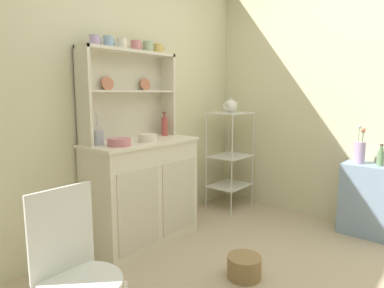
% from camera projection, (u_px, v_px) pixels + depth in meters
% --- Properties ---
extents(wall_back, '(3.84, 0.05, 2.50)m').
position_uv_depth(wall_back, '(116.00, 94.00, 2.81)').
color(wall_back, beige).
rests_on(wall_back, ground).
extents(wall_right, '(0.05, 3.84, 2.50)m').
position_uv_depth(wall_right, '(375.00, 94.00, 3.00)').
color(wall_right, beige).
rests_on(wall_right, ground).
extents(hutch_cabinet, '(0.97, 0.45, 0.87)m').
position_uv_depth(hutch_cabinet, '(143.00, 191.00, 2.80)').
color(hutch_cabinet, silver).
rests_on(hutch_cabinet, ground).
extents(hutch_shelf_unit, '(0.90, 0.18, 0.73)m').
position_uv_depth(hutch_shelf_unit, '(127.00, 89.00, 2.78)').
color(hutch_shelf_unit, beige).
rests_on(hutch_shelf_unit, hutch_cabinet).
extents(bakers_rack, '(0.44, 0.35, 1.05)m').
position_uv_depth(bakers_rack, '(230.00, 151.00, 3.65)').
color(bakers_rack, silver).
rests_on(bakers_rack, ground).
extents(side_shelf_blue, '(0.28, 0.48, 0.64)m').
position_uv_depth(side_shelf_blue, '(371.00, 200.00, 2.95)').
color(side_shelf_blue, '#849EBC').
rests_on(side_shelf_blue, ground).
extents(wire_chair, '(0.36, 0.36, 0.85)m').
position_uv_depth(wire_chair, '(73.00, 264.00, 1.46)').
color(wire_chair, white).
rests_on(wire_chair, ground).
extents(floor_basket, '(0.23, 0.23, 0.15)m').
position_uv_depth(floor_basket, '(244.00, 267.00, 2.30)').
color(floor_basket, '#93754C').
rests_on(floor_basket, ground).
extents(cup_lilac_0, '(0.09, 0.08, 0.08)m').
position_uv_depth(cup_lilac_0, '(95.00, 41.00, 2.45)').
color(cup_lilac_0, '#B79ECC').
rests_on(cup_lilac_0, hutch_shelf_unit).
extents(cup_sky_1, '(0.09, 0.08, 0.08)m').
position_uv_depth(cup_sky_1, '(108.00, 42.00, 2.55)').
color(cup_sky_1, '#8EB2D1').
rests_on(cup_sky_1, hutch_shelf_unit).
extents(cup_cream_2, '(0.09, 0.08, 0.08)m').
position_uv_depth(cup_cream_2, '(122.00, 44.00, 2.64)').
color(cup_cream_2, silver).
rests_on(cup_cream_2, hutch_shelf_unit).
extents(cup_rose_3, '(0.10, 0.08, 0.08)m').
position_uv_depth(cup_rose_3, '(136.00, 46.00, 2.75)').
color(cup_rose_3, '#D17A84').
rests_on(cup_rose_3, hutch_shelf_unit).
extents(cup_sage_4, '(0.10, 0.08, 0.09)m').
position_uv_depth(cup_sage_4, '(148.00, 47.00, 2.85)').
color(cup_sage_4, '#9EB78E').
rests_on(cup_sage_4, hutch_shelf_unit).
extents(cup_gold_5, '(0.09, 0.08, 0.08)m').
position_uv_depth(cup_gold_5, '(158.00, 49.00, 2.95)').
color(cup_gold_5, '#DBB760').
rests_on(cup_gold_5, hutch_shelf_unit).
extents(bowl_mixing_large, '(0.18, 0.18, 0.06)m').
position_uv_depth(bowl_mixing_large, '(119.00, 142.00, 2.47)').
color(bowl_mixing_large, '#D17A84').
rests_on(bowl_mixing_large, hutch_cabinet).
extents(bowl_floral_medium, '(0.15, 0.15, 0.06)m').
position_uv_depth(bowl_floral_medium, '(147.00, 138.00, 2.69)').
color(bowl_floral_medium, silver).
rests_on(bowl_floral_medium, hutch_cabinet).
extents(jam_bottle, '(0.06, 0.06, 0.22)m').
position_uv_depth(jam_bottle, '(165.00, 126.00, 3.05)').
color(jam_bottle, '#B74C47').
rests_on(jam_bottle, hutch_cabinet).
extents(utensil_jar, '(0.08, 0.08, 0.25)m').
position_uv_depth(utensil_jar, '(99.00, 137.00, 2.51)').
color(utensil_jar, '#B2B7C6').
rests_on(utensil_jar, hutch_cabinet).
extents(porcelain_teapot, '(0.23, 0.14, 0.16)m').
position_uv_depth(porcelain_teapot, '(231.00, 106.00, 3.58)').
color(porcelain_teapot, white).
rests_on(porcelain_teapot, bakers_rack).
extents(flower_vase, '(0.09, 0.09, 0.34)m').
position_uv_depth(flower_vase, '(360.00, 151.00, 2.97)').
color(flower_vase, '#B79ECC').
rests_on(flower_vase, side_shelf_blue).
extents(oil_bottle, '(0.05, 0.05, 0.19)m').
position_uv_depth(oil_bottle, '(380.00, 157.00, 2.86)').
color(oil_bottle, '#6B8C60').
rests_on(oil_bottle, side_shelf_blue).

